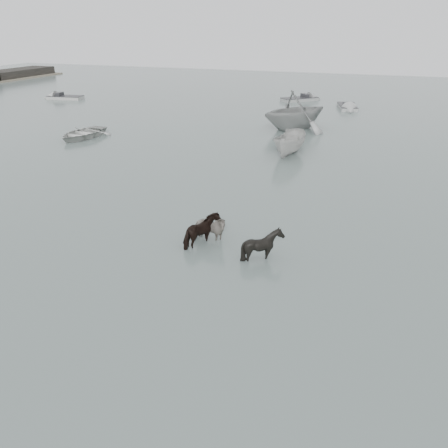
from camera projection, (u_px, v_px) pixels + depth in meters
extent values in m
plane|color=#54645E|center=(171.00, 260.00, 16.25)|extent=(140.00, 140.00, 0.00)
imported|color=black|center=(209.00, 224.00, 17.48)|extent=(1.65, 0.85, 1.35)
imported|color=black|center=(203.00, 228.00, 17.05)|extent=(1.29, 1.48, 1.43)
imported|color=black|center=(263.00, 241.00, 16.04)|extent=(1.46, 1.33, 1.47)
imported|color=#B8B9B4|center=(82.00, 132.00, 33.37)|extent=(3.46, 4.62, 0.91)
imported|color=#979997|center=(295.00, 109.00, 35.63)|extent=(8.02, 8.18, 3.27)
imported|color=#B4B4AF|center=(290.00, 143.00, 28.87)|extent=(2.01, 4.41, 1.65)
cube|color=black|center=(14.00, 73.00, 69.82)|extent=(4.50, 14.00, 1.10)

